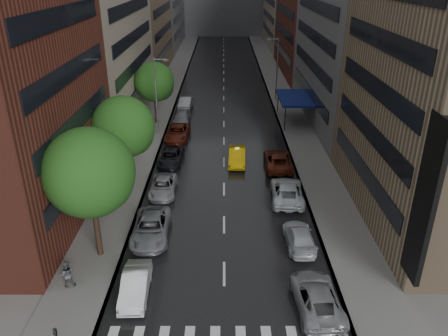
{
  "coord_description": "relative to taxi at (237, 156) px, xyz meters",
  "views": [
    {
      "loc": [
        -0.04,
        -19.06,
        18.31
      ],
      "look_at": [
        0.0,
        14.06,
        3.0
      ],
      "focal_mm": 35.0,
      "sensor_mm": 36.0,
      "label": 1
    }
  ],
  "objects": [
    {
      "name": "parked_cars_right",
      "position": [
        4.06,
        -10.03,
        -0.01
      ],
      "size": [
        2.99,
        25.42,
        1.6
      ],
      "color": "#949599",
      "rests_on": "ground"
    },
    {
      "name": "awning",
      "position": [
        7.64,
        13.25,
        2.36
      ],
      "size": [
        4.0,
        8.0,
        3.12
      ],
      "color": "navy",
      "rests_on": "sidewalk_right"
    },
    {
      "name": "sidewalk_left",
      "position": [
        -10.34,
        28.25,
        -0.7
      ],
      "size": [
        4.0,
        140.0,
        0.15
      ],
      "primitive_type": "cube",
      "color": "gray",
      "rests_on": "ground"
    },
    {
      "name": "ground",
      "position": [
        -1.34,
        -21.75,
        -0.78
      ],
      "size": [
        220.0,
        220.0,
        0.0
      ],
      "primitive_type": "plane",
      "color": "gray",
      "rests_on": "ground"
    },
    {
      "name": "sidewalk_right",
      "position": [
        7.66,
        28.25,
        -0.7
      ],
      "size": [
        4.0,
        140.0,
        0.15
      ],
      "primitive_type": "cube",
      "color": "gray",
      "rests_on": "ground"
    },
    {
      "name": "street_lamp_right",
      "position": [
        6.38,
        23.25,
        4.11
      ],
      "size": [
        1.74,
        0.22,
        9.0
      ],
      "color": "gray",
      "rests_on": "sidewalk_right"
    },
    {
      "name": "taxi",
      "position": [
        0.0,
        0.0,
        0.0
      ],
      "size": [
        1.83,
        4.79,
        1.56
      ],
      "primitive_type": "imported",
      "rotation": [
        0.0,
        0.0,
        -0.04
      ],
      "color": "yellow",
      "rests_on": "ground"
    },
    {
      "name": "road",
      "position": [
        -1.34,
        28.25,
        -0.77
      ],
      "size": [
        14.0,
        140.0,
        0.01
      ],
      "primitive_type": "cube",
      "color": "black",
      "rests_on": "ground"
    },
    {
      "name": "tree_far",
      "position": [
        -9.94,
        12.55,
        4.59
      ],
      "size": [
        4.92,
        4.92,
        7.85
      ],
      "color": "#382619",
      "rests_on": "ground"
    },
    {
      "name": "ped_black_umbrella",
      "position": [
        -11.07,
        -19.12,
        0.6
      ],
      "size": [
        1.04,
        0.98,
        2.09
      ],
      "color": "#515156",
      "rests_on": "sidewalk_left"
    },
    {
      "name": "street_lamp_left",
      "position": [
        -9.06,
        8.25,
        4.11
      ],
      "size": [
        1.74,
        0.22,
        9.0
      ],
      "color": "gray",
      "rests_on": "sidewalk_left"
    },
    {
      "name": "parked_cars_left",
      "position": [
        -6.74,
        -0.64,
        -0.04
      ],
      "size": [
        2.8,
        43.4,
        1.59
      ],
      "color": "white",
      "rests_on": "ground"
    },
    {
      "name": "tree_near",
      "position": [
        -9.94,
        -15.76,
        5.62
      ],
      "size": [
        5.86,
        5.86,
        9.35
      ],
      "color": "#382619",
      "rests_on": "ground"
    },
    {
      "name": "tree_mid",
      "position": [
        -9.94,
        -5.63,
        5.09
      ],
      "size": [
        5.38,
        5.38,
        8.58
      ],
      "color": "#382619",
      "rests_on": "ground"
    }
  ]
}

